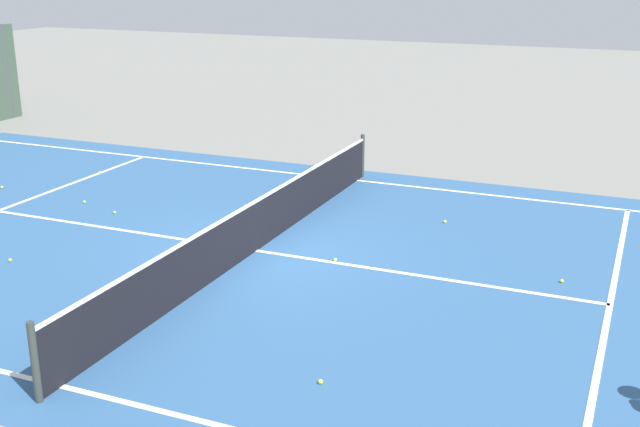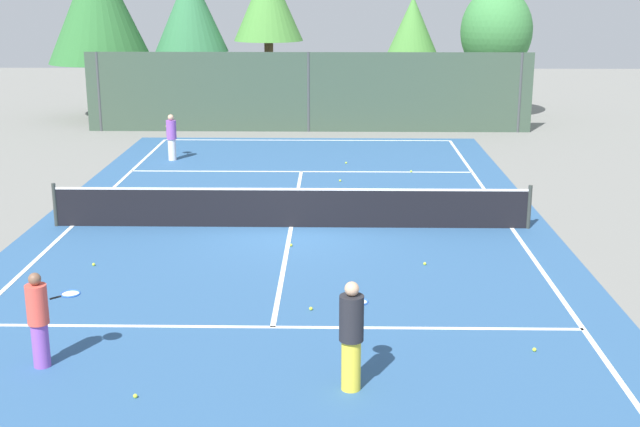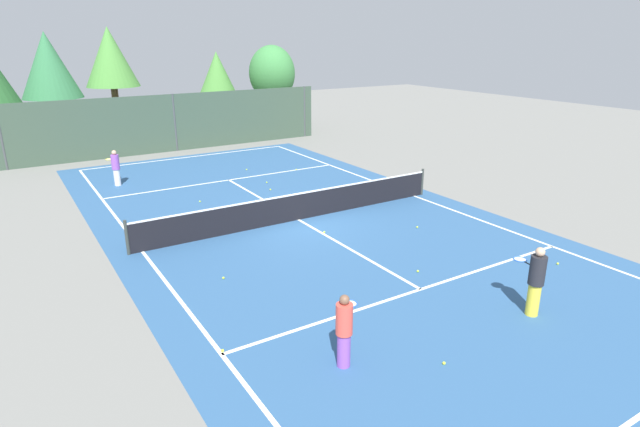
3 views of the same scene
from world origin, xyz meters
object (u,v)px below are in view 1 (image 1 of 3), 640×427
Objects in this scene: tennis_ball_4 at (562,281)px; tennis_ball_0 at (10,260)px; tennis_ball_11 at (100,172)px; tennis_ball_9 at (335,260)px; tennis_ball_12 at (84,202)px; tennis_ball_5 at (2,187)px; tennis_ball_6 at (445,222)px; tennis_ball_1 at (219,258)px; tennis_ball_7 at (321,382)px; tennis_ball_10 at (115,212)px.

tennis_ball_0 is at bearing 107.20° from tennis_ball_4.
tennis_ball_9 is at bearing -113.43° from tennis_ball_11.
tennis_ball_12 is (1.17, 6.63, 0.00)m from tennis_ball_9.
tennis_ball_4 is 1.00× the size of tennis_ball_12.
tennis_ball_6 is (1.59, -10.57, 0.00)m from tennis_ball_5.
tennis_ball_7 is (-3.45, -3.51, 0.00)m from tennis_ball_1.
tennis_ball_0 is 7.22m from tennis_ball_7.
tennis_ball_4 and tennis_ball_7 have the same top height.
tennis_ball_5 is 1.00× the size of tennis_ball_11.
tennis_ball_5 is 2.65m from tennis_ball_12.
tennis_ball_4 is at bearing -93.48° from tennis_ball_5.
tennis_ball_0 and tennis_ball_1 have the same top height.
tennis_ball_6 and tennis_ball_11 have the same top height.
tennis_ball_0 is 1.00× the size of tennis_ball_4.
tennis_ball_1 is at bearing 110.30° from tennis_ball_9.
tennis_ball_12 is at bearing 80.03° from tennis_ball_9.
tennis_ball_6 is at bearing -23.59° from tennis_ball_9.
tennis_ball_10 is at bearing -137.38° from tennis_ball_11.
tennis_ball_1 and tennis_ball_11 have the same top height.
tennis_ball_0 and tennis_ball_6 have the same top height.
tennis_ball_10 is 3.64m from tennis_ball_11.
tennis_ball_10 is at bearing 88.77° from tennis_ball_4.
tennis_ball_1 is at bearing -125.27° from tennis_ball_11.
tennis_ball_12 is (-2.29, -1.34, 0.00)m from tennis_ball_11.
tennis_ball_1 is at bearing -112.59° from tennis_ball_12.
tennis_ball_4 is 10.62m from tennis_ball_12.
tennis_ball_7 is 9.73m from tennis_ball_12.
tennis_ball_10 is (-0.60, -3.77, 0.00)m from tennis_ball_5.
tennis_ball_4 is 12.28m from tennis_ball_11.
tennis_ball_11 is at bearing 23.09° from tennis_ball_0.
tennis_ball_10 is at bearing 81.96° from tennis_ball_9.
tennis_ball_7 is 12.16m from tennis_ball_11.
tennis_ball_5 is 2.45m from tennis_ball_11.
tennis_ball_10 is at bearing 0.26° from tennis_ball_0.
tennis_ball_10 is (1.53, 3.48, 0.00)m from tennis_ball_1.
tennis_ball_0 is at bearing -162.09° from tennis_ball_12.
tennis_ball_5 is at bearing 86.52° from tennis_ball_4.
tennis_ball_4 is (2.93, -9.46, 0.00)m from tennis_ball_0.
tennis_ball_12 is at bearing -94.59° from tennis_ball_5.
tennis_ball_6 is at bearing -51.91° from tennis_ball_0.
tennis_ball_6 is 1.00× the size of tennis_ball_7.
tennis_ball_5 is at bearing 62.61° from tennis_ball_7.
tennis_ball_1 and tennis_ball_5 have the same top height.
tennis_ball_7 and tennis_ball_11 have the same top height.
tennis_ball_0 is 5.98m from tennis_ball_9.
tennis_ball_5 is 1.00× the size of tennis_ball_6.
tennis_ball_7 is at bearing -125.43° from tennis_ball_10.
tennis_ball_10 is (0.78, 5.51, 0.00)m from tennis_ball_9.
tennis_ball_6 is at bearing -93.01° from tennis_ball_11.
tennis_ball_6 is (3.72, -3.32, 0.00)m from tennis_ball_1.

